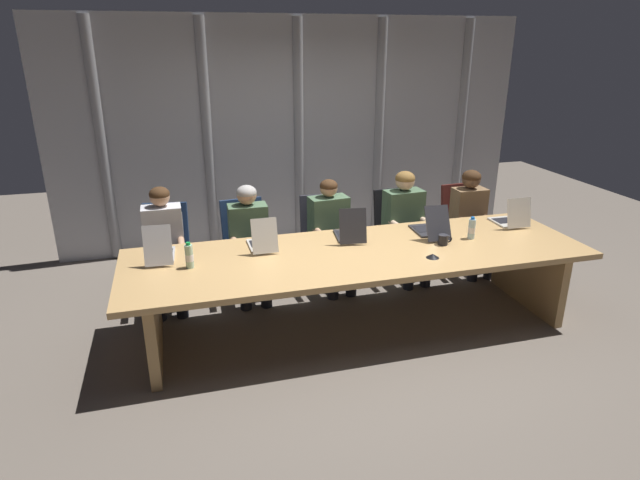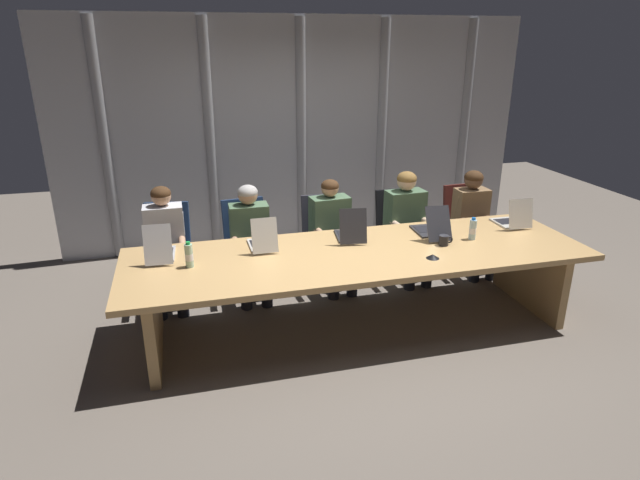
{
  "view_description": "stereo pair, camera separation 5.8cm",
  "coord_description": "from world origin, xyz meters",
  "px_view_note": "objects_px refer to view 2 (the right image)",
  "views": [
    {
      "loc": [
        -1.46,
        -4.01,
        2.44
      ],
      "look_at": [
        -0.32,
        0.1,
        0.84
      ],
      "focal_mm": 29.87,
      "sensor_mm": 36.0,
      "label": 1
    },
    {
      "loc": [
        -1.41,
        -4.02,
        2.44
      ],
      "look_at": [
        -0.32,
        0.1,
        0.84
      ],
      "focal_mm": 29.87,
      "sensor_mm": 36.0,
      "label": 2
    }
  ],
  "objects_px": {
    "person_left_end": "(166,241)",
    "laptop_right_end": "(512,220)",
    "person_right_end": "(474,216)",
    "laptop_left_mid": "(262,242)",
    "water_bottle_primary": "(473,230)",
    "conference_mic_left_side": "(433,256)",
    "water_bottle_secondary": "(189,256)",
    "person_right_mid": "(408,219)",
    "office_chair_left_mid": "(249,258)",
    "person_left_mid": "(251,236)",
    "office_chair_right_mid": "(400,243)",
    "coffee_mug_near": "(444,240)",
    "laptop_center": "(351,233)",
    "office_chair_right_end": "(466,237)",
    "office_chair_center": "(325,251)",
    "laptop_right_mid": "(430,229)",
    "laptop_left_end": "(160,251)",
    "person_center": "(333,229)",
    "office_chair_left_end": "(168,265)"
  },
  "relations": [
    {
      "from": "person_left_mid",
      "to": "person_center",
      "type": "distance_m",
      "value": 0.84
    },
    {
      "from": "laptop_center",
      "to": "office_chair_right_end",
      "type": "xyz_separation_m",
      "value": [
        1.64,
        0.75,
        -0.46
      ]
    },
    {
      "from": "person_right_end",
      "to": "water_bottle_secondary",
      "type": "distance_m",
      "value": 3.18
    },
    {
      "from": "laptop_center",
      "to": "laptop_left_mid",
      "type": "bearing_deg",
      "value": 99.0
    },
    {
      "from": "office_chair_right_mid",
      "to": "person_left_mid",
      "type": "distance_m",
      "value": 1.69
    },
    {
      "from": "person_right_end",
      "to": "coffee_mug_near",
      "type": "bearing_deg",
      "value": -41.61
    },
    {
      "from": "laptop_right_end",
      "to": "person_center",
      "type": "relative_size",
      "value": 0.33
    },
    {
      "from": "office_chair_right_mid",
      "to": "person_left_end",
      "type": "bearing_deg",
      "value": -90.74
    },
    {
      "from": "laptop_right_mid",
      "to": "office_chair_left_mid",
      "type": "relative_size",
      "value": 0.54
    },
    {
      "from": "laptop_left_mid",
      "to": "office_chair_left_mid",
      "type": "height_order",
      "value": "laptop_left_mid"
    },
    {
      "from": "water_bottle_primary",
      "to": "conference_mic_left_side",
      "type": "height_order",
      "value": "water_bottle_primary"
    },
    {
      "from": "laptop_right_mid",
      "to": "coffee_mug_near",
      "type": "bearing_deg",
      "value": -177.86
    },
    {
      "from": "office_chair_center",
      "to": "person_right_mid",
      "type": "relative_size",
      "value": 0.78
    },
    {
      "from": "office_chair_left_end",
      "to": "person_right_end",
      "type": "distance_m",
      "value": 3.28
    },
    {
      "from": "office_chair_left_mid",
      "to": "person_left_end",
      "type": "distance_m",
      "value": 0.87
    },
    {
      "from": "water_bottle_primary",
      "to": "water_bottle_secondary",
      "type": "distance_m",
      "value": 2.51
    },
    {
      "from": "laptop_right_end",
      "to": "person_center",
      "type": "xyz_separation_m",
      "value": [
        -1.64,
        0.63,
        -0.16
      ]
    },
    {
      "from": "laptop_right_end",
      "to": "coffee_mug_near",
      "type": "distance_m",
      "value": 0.95
    },
    {
      "from": "person_left_end",
      "to": "person_right_mid",
      "type": "bearing_deg",
      "value": 89.38
    },
    {
      "from": "water_bottle_secondary",
      "to": "office_chair_center",
      "type": "bearing_deg",
      "value": 36.25
    },
    {
      "from": "conference_mic_left_side",
      "to": "laptop_left_mid",
      "type": "bearing_deg",
      "value": 156.13
    },
    {
      "from": "office_chair_left_mid",
      "to": "water_bottle_primary",
      "type": "xyz_separation_m",
      "value": [
        1.92,
        -1.03,
        0.49
      ]
    },
    {
      "from": "conference_mic_left_side",
      "to": "water_bottle_primary",
      "type": "bearing_deg",
      "value": 30.84
    },
    {
      "from": "office_chair_left_end",
      "to": "office_chair_center",
      "type": "distance_m",
      "value": 1.61
    },
    {
      "from": "water_bottle_secondary",
      "to": "office_chair_left_mid",
      "type": "bearing_deg",
      "value": 60.06
    },
    {
      "from": "office_chair_center",
      "to": "person_left_end",
      "type": "distance_m",
      "value": 1.65
    },
    {
      "from": "laptop_left_mid",
      "to": "person_center",
      "type": "distance_m",
      "value": 1.03
    },
    {
      "from": "person_center",
      "to": "water_bottle_secondary",
      "type": "relative_size",
      "value": 5.25
    },
    {
      "from": "laptop_left_mid",
      "to": "conference_mic_left_side",
      "type": "height_order",
      "value": "laptop_left_mid"
    },
    {
      "from": "laptop_left_end",
      "to": "office_chair_left_mid",
      "type": "relative_size",
      "value": 0.48
    },
    {
      "from": "laptop_left_mid",
      "to": "laptop_center",
      "type": "relative_size",
      "value": 0.91
    },
    {
      "from": "office_chair_center",
      "to": "water_bottle_secondary",
      "type": "height_order",
      "value": "water_bottle_secondary"
    },
    {
      "from": "water_bottle_secondary",
      "to": "person_right_mid",
      "type": "bearing_deg",
      "value": 21.11
    },
    {
      "from": "laptop_right_mid",
      "to": "conference_mic_left_side",
      "type": "distance_m",
      "value": 0.59
    },
    {
      "from": "laptop_left_mid",
      "to": "person_right_mid",
      "type": "distance_m",
      "value": 1.76
    },
    {
      "from": "person_right_end",
      "to": "laptop_left_mid",
      "type": "bearing_deg",
      "value": -75.34
    },
    {
      "from": "laptop_left_mid",
      "to": "person_right_mid",
      "type": "xyz_separation_m",
      "value": [
        1.65,
        0.62,
        -0.13
      ]
    },
    {
      "from": "laptop_right_end",
      "to": "person_left_mid",
      "type": "distance_m",
      "value": 2.57
    },
    {
      "from": "laptop_right_mid",
      "to": "person_left_mid",
      "type": "distance_m",
      "value": 1.74
    },
    {
      "from": "coffee_mug_near",
      "to": "person_right_mid",
      "type": "bearing_deg",
      "value": 85.21
    },
    {
      "from": "person_left_end",
      "to": "laptop_right_end",
      "type": "bearing_deg",
      "value": 78.4
    },
    {
      "from": "person_left_mid",
      "to": "water_bottle_secondary",
      "type": "relative_size",
      "value": 5.24
    },
    {
      "from": "laptop_center",
      "to": "office_chair_left_end",
      "type": "height_order",
      "value": "laptop_center"
    },
    {
      "from": "laptop_left_end",
      "to": "person_center",
      "type": "relative_size",
      "value": 0.39
    },
    {
      "from": "office_chair_center",
      "to": "laptop_left_end",
      "type": "bearing_deg",
      "value": -60.42
    },
    {
      "from": "laptop_center",
      "to": "water_bottle_primary",
      "type": "relative_size",
      "value": 2.1
    },
    {
      "from": "office_chair_right_end",
      "to": "person_right_mid",
      "type": "xyz_separation_m",
      "value": [
        -0.8,
        -0.15,
        0.33
      ]
    },
    {
      "from": "person_right_end",
      "to": "water_bottle_primary",
      "type": "height_order",
      "value": "person_right_end"
    },
    {
      "from": "office_chair_left_mid",
      "to": "office_chair_right_end",
      "type": "relative_size",
      "value": 1.01
    },
    {
      "from": "laptop_right_mid",
      "to": "water_bottle_secondary",
      "type": "height_order",
      "value": "laptop_right_mid"
    }
  ]
}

